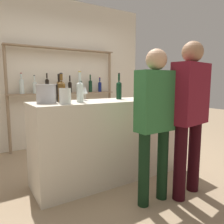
# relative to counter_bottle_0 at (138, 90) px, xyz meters

# --- Properties ---
(ground_plane) EXTENTS (16.00, 16.00, 0.00)m
(ground_plane) POSITION_rel_counter_bottle_0_xyz_m (-0.28, 0.16, -1.14)
(ground_plane) COLOR #9E8466
(bar_counter) EXTENTS (2.00, 0.60, 1.01)m
(bar_counter) POSITION_rel_counter_bottle_0_xyz_m (-0.28, 0.16, -0.63)
(bar_counter) COLOR beige
(bar_counter) RESTS_ON ground_plane
(back_wall) EXTENTS (3.60, 0.12, 2.80)m
(back_wall) POSITION_rel_counter_bottle_0_xyz_m (-0.28, 2.06, 0.26)
(back_wall) COLOR beige
(back_wall) RESTS_ON ground_plane
(back_shelf) EXTENTS (2.08, 0.18, 1.86)m
(back_shelf) POSITION_rel_counter_bottle_0_xyz_m (-0.30, 1.88, 0.08)
(back_shelf) COLOR #897056
(back_shelf) RESTS_ON ground_plane
(counter_bottle_0) EXTENTS (0.07, 0.07, 0.33)m
(counter_bottle_0) POSITION_rel_counter_bottle_0_xyz_m (0.00, 0.00, 0.00)
(counter_bottle_0) COLOR #0F1956
(counter_bottle_0) RESTS_ON bar_counter
(counter_bottle_1) EXTENTS (0.08, 0.08, 0.35)m
(counter_bottle_1) POSITION_rel_counter_bottle_0_xyz_m (-0.73, 0.12, 0.01)
(counter_bottle_1) COLOR silver
(counter_bottle_1) RESTS_ON bar_counter
(counter_bottle_2) EXTENTS (0.09, 0.09, 0.34)m
(counter_bottle_2) POSITION_rel_counter_bottle_0_xyz_m (0.44, 0.29, -0.00)
(counter_bottle_2) COLOR silver
(counter_bottle_2) RESTS_ON bar_counter
(counter_bottle_3) EXTENTS (0.07, 0.07, 0.32)m
(counter_bottle_3) POSITION_rel_counter_bottle_0_xyz_m (-0.91, 0.31, -0.00)
(counter_bottle_3) COLOR black
(counter_bottle_3) RESTS_ON bar_counter
(counter_bottle_4) EXTENTS (0.09, 0.09, 0.33)m
(counter_bottle_4) POSITION_rel_counter_bottle_0_xyz_m (-0.92, 0.20, 0.00)
(counter_bottle_4) COLOR brown
(counter_bottle_4) RESTS_ON bar_counter
(counter_bottle_5) EXTENTS (0.07, 0.07, 0.34)m
(counter_bottle_5) POSITION_rel_counter_bottle_0_xyz_m (-0.12, 0.24, 0.01)
(counter_bottle_5) COLOR black
(counter_bottle_5) RESTS_ON bar_counter
(wine_glass) EXTENTS (0.07, 0.07, 0.17)m
(wine_glass) POSITION_rel_counter_bottle_0_xyz_m (-0.60, 0.28, -0.00)
(wine_glass) COLOR silver
(wine_glass) RESTS_ON bar_counter
(ice_bucket) EXTENTS (0.22, 0.22, 0.20)m
(ice_bucket) POSITION_rel_counter_bottle_0_xyz_m (-1.09, 0.22, -0.02)
(ice_bucket) COLOR #B2B2B7
(ice_bucket) RESTS_ON bar_counter
(cork_jar) EXTENTS (0.12, 0.12, 0.17)m
(cork_jar) POSITION_rel_counter_bottle_0_xyz_m (-0.95, 0.01, -0.04)
(cork_jar) COLOR silver
(cork_jar) RESTS_ON bar_counter
(customer_center) EXTENTS (0.41, 0.20, 1.56)m
(customer_center) POSITION_rel_counter_bottle_0_xyz_m (-0.24, -0.58, -0.22)
(customer_center) COLOR black
(customer_center) RESTS_ON ground_plane
(customer_right) EXTENTS (0.50, 0.29, 1.65)m
(customer_right) POSITION_rel_counter_bottle_0_xyz_m (0.17, -0.67, -0.18)
(customer_right) COLOR black
(customer_right) RESTS_ON ground_plane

